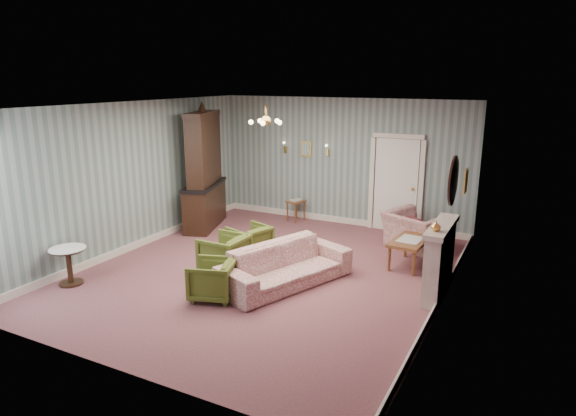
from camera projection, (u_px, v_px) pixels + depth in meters
The scene contains 27 objects.
floor at pixel (268, 272), 8.93m from camera, with size 7.00×7.00×0.00m, color #814B51.
ceiling at pixel (266, 105), 8.20m from camera, with size 7.00×7.00×0.00m, color white.
wall_back at pixel (342, 162), 11.58m from camera, with size 6.00×6.00×0.00m, color slate.
wall_front at pixel (110, 255), 5.55m from camera, with size 6.00×6.00×0.00m, color slate.
wall_left at pixel (134, 177), 9.89m from camera, with size 7.00×7.00×0.00m, color slate.
wall_right at pixel (448, 213), 7.24m from camera, with size 7.00×7.00×0.00m, color slate.
wall_right_floral at pixel (447, 213), 7.25m from camera, with size 7.00×7.00×0.00m, color #A55272.
door at pixel (396, 183), 11.06m from camera, with size 1.12×0.12×2.16m, color white, non-canonical shape.
olive_chair_a at pixel (212, 278), 7.79m from camera, with size 0.66×0.62×0.68m, color #515E21.
olive_chair_b at pixel (224, 252), 8.85m from camera, with size 0.72×0.67×0.74m, color #515E21.
olive_chair_c at pixel (250, 240), 9.58m from camera, with size 0.67×0.63×0.69m, color #515E21.
sofa_chintz at pixel (286, 258), 8.30m from camera, with size 2.30×0.67×0.90m, color #923A48.
wingback_chair at pixel (417, 225), 10.02m from camera, with size 1.14×0.74×1.00m, color #923A48.
dresser at pixel (203, 167), 11.30m from camera, with size 0.58×1.66×2.77m, color black, non-canonical shape.
fireplace at pixel (439, 260), 7.87m from camera, with size 0.30×1.40×1.16m, color beige, non-canonical shape.
mantel_vase at pixel (436, 226), 7.36m from camera, with size 0.15×0.15×0.15m, color gold.
oval_mirror at pixel (453, 181), 7.50m from camera, with size 0.04×0.76×0.84m, color white, non-canonical shape.
framed_print at pixel (466, 181), 8.72m from camera, with size 0.04×0.34×0.42m, color gold, non-canonical shape.
coffee_table at pixel (409, 253), 9.14m from camera, with size 0.56×1.00×0.51m, color brown, non-canonical shape.
side_table_black at pixel (435, 259), 8.70m from camera, with size 0.40×0.40×0.60m, color black, non-canonical shape.
pedestal_table at pixel (69, 266), 8.33m from camera, with size 0.58×0.58×0.64m, color black, non-canonical shape.
nesting_table at pixel (296, 210), 12.02m from camera, with size 0.33×0.42×0.54m, color brown, non-canonical shape.
gilt_mirror_back at pixel (306, 149), 11.88m from camera, with size 0.28×0.06×0.36m, color gold, non-canonical shape.
sconce_left at pixel (285, 148), 12.10m from camera, with size 0.16×0.12×0.30m, color gold, non-canonical shape.
sconce_right at pixel (327, 151), 11.62m from camera, with size 0.16×0.12×0.30m, color gold, non-canonical shape.
chandelier at pixel (266, 122), 8.27m from camera, with size 0.56×0.56×0.36m, color gold, non-canonical shape.
burgundy_cushion at pixel (413, 227), 9.92m from camera, with size 0.38×0.10×0.38m, color maroon.
Camera 1 is at (4.14, -7.27, 3.35)m, focal length 31.44 mm.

